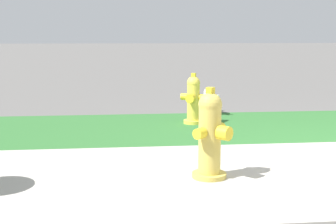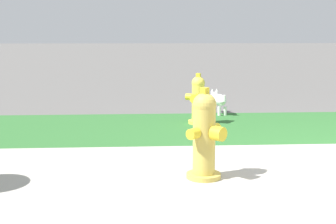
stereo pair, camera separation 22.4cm
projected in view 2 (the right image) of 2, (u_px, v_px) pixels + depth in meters
The scene contains 4 objects.
grass_verge at pixel (310, 126), 6.31m from camera, with size 18.00×2.16×0.01m, color #2D662D.
fire_hydrant_across_street at pixel (205, 136), 3.94m from camera, with size 0.34×0.34×0.79m.
fire_hydrant_far_end at pixel (198, 100), 6.40m from camera, with size 0.36×0.33×0.70m.
small_white_dog at pixel (219, 100), 7.22m from camera, with size 0.24×0.50×0.38m.
Camera 2 is at (-2.29, -3.84, 1.22)m, focal length 50.00 mm.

